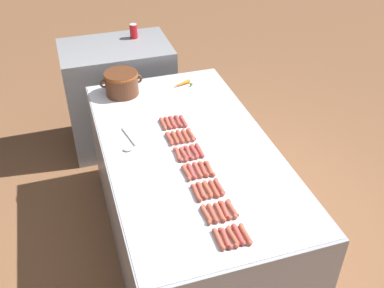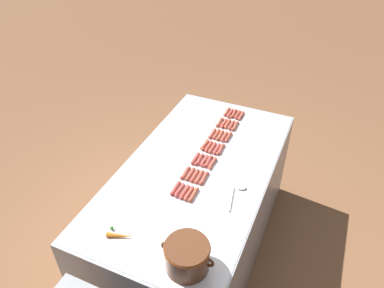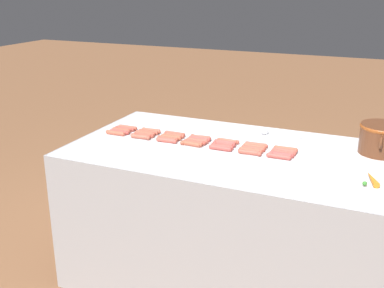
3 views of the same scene
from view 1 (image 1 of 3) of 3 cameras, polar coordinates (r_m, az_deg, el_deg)
The scene contains 42 objects.
ground_plane at distance 3.39m, azimuth -0.41°, elevation -12.37°, with size 20.00×20.00×0.00m, color brown.
griddle_counter at distance 3.08m, azimuth -0.45°, elevation -6.92°, with size 1.04×1.94×0.88m.
back_cabinet at distance 4.16m, azimuth -9.15°, elevation 6.02°, with size 0.93×0.62×0.98m, color gray.
hot_dog_0 at distance 2.21m, azimuth 3.40°, elevation -11.97°, with size 0.03×0.14×0.03m.
hot_dog_1 at distance 2.33m, azimuth 1.82°, elevation -8.93°, with size 0.04×0.14×0.03m.
hot_dog_2 at distance 2.44m, azimuth 0.53°, elevation -6.22°, with size 0.03×0.14×0.03m.
hot_dog_3 at distance 2.57m, azimuth -0.68°, elevation -3.65°, with size 0.04×0.14×0.03m.
hot_dog_4 at distance 2.71m, azimuth -1.79°, elevation -1.35°, with size 0.03×0.14×0.03m.
hot_dog_5 at distance 2.84m, azimuth -2.87°, elevation 0.71°, with size 0.03×0.14×0.03m.
hot_dog_6 at distance 2.99m, azimuth -3.70°, elevation 2.58°, with size 0.03×0.14×0.03m.
hot_dog_7 at distance 2.22m, azimuth 4.26°, elevation -11.84°, with size 0.03×0.14×0.03m.
hot_dog_8 at distance 2.33m, azimuth 2.62°, elevation -8.78°, with size 0.03×0.14×0.03m.
hot_dog_9 at distance 2.46m, azimuth 1.21°, elevation -5.93°, with size 0.03×0.14×0.03m.
hot_dog_10 at distance 2.58m, azimuth -0.06°, elevation -3.47°, with size 0.03×0.14×0.03m.
hot_dog_11 at distance 2.71m, azimuth -1.04°, elevation -1.30°, with size 0.04×0.14×0.03m.
hot_dog_12 at distance 2.85m, azimuth -2.17°, elevation 0.82°, with size 0.03×0.14×0.03m.
hot_dog_13 at distance 2.99m, azimuth -3.08°, elevation 2.70°, with size 0.03×0.14×0.03m.
hot_dog_14 at distance 2.23m, azimuth 5.17°, elevation -11.64°, with size 0.03×0.14×0.03m.
hot_dog_15 at distance 2.34m, azimuth 3.53°, elevation -8.65°, with size 0.03×0.14×0.03m.
hot_dog_16 at distance 2.47m, azimuth 2.01°, elevation -5.76°, with size 0.03×0.14×0.03m.
hot_dog_17 at distance 2.59m, azimuth 0.71°, elevation -3.31°, with size 0.03×0.14×0.03m.
hot_dog_18 at distance 2.72m, azimuth -0.45°, elevation -1.11°, with size 0.04×0.14×0.03m.
hot_dog_19 at distance 2.86m, azimuth -1.52°, elevation 0.97°, with size 0.03×0.14×0.03m.
hot_dog_20 at distance 3.00m, azimuth -2.48°, elevation 2.81°, with size 0.03×0.14×0.03m.
hot_dog_21 at distance 2.24m, azimuth 5.90°, elevation -11.35°, with size 0.03×0.14×0.03m.
hot_dog_22 at distance 2.35m, azimuth 4.19°, elevation -8.37°, with size 0.04×0.14×0.03m.
hot_dog_23 at distance 2.47m, azimuth 2.81°, elevation -5.73°, with size 0.03×0.14×0.03m.
hot_dog_24 at distance 2.60m, azimuth 1.43°, elevation -3.21°, with size 0.03×0.14×0.03m.
hot_dog_25 at distance 2.73m, azimuth 0.31°, elevation -0.94°, with size 0.03×0.14×0.03m.
hot_dog_26 at distance 2.87m, azimuth -0.82°, elevation 1.05°, with size 0.03×0.14×0.03m.
hot_dog_27 at distance 3.01m, azimuth -1.77°, elevation 2.91°, with size 0.03×0.14×0.03m.
hot_dog_28 at distance 2.25m, azimuth 6.79°, elevation -11.30°, with size 0.03×0.14×0.03m.
hot_dog_29 at distance 2.36m, azimuth 5.08°, elevation -8.19°, with size 0.04×0.14×0.03m.
hot_dog_30 at distance 2.48m, azimuth 3.48°, elevation -5.44°, with size 0.03×0.14×0.03m.
hot_dog_31 at distance 2.60m, azimuth 2.22°, elevation -3.14°, with size 0.04×0.14×0.03m.
hot_dog_32 at distance 2.74m, azimuth 0.97°, elevation -0.81°, with size 0.03×0.14×0.03m.
hot_dog_33 at distance 2.88m, azimuth -0.13°, elevation 1.22°, with size 0.03×0.14×0.03m.
hot_dog_34 at distance 3.01m, azimuth -1.12°, elevation 2.95°, with size 0.03×0.14×0.03m.
bean_pot at distance 3.34m, azimuth -8.96°, elevation 7.78°, with size 0.31×0.25×0.17m.
serving_spoon at distance 2.82m, azimuth -8.07°, elevation -0.07°, with size 0.09×0.27×0.02m.
carrot at distance 3.44m, azimuth -1.43°, elevation 7.60°, with size 0.18×0.08×0.03m.
soda_can at distance 4.05m, azimuth -7.43°, elevation 14.03°, with size 0.07×0.07×0.12m.
Camera 1 is at (-0.66, -2.15, 2.54)m, focal length 41.98 mm.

